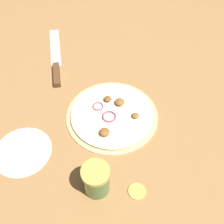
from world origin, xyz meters
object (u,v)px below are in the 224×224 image
Objects in this scene: pizza at (112,115)px; knife at (56,65)px; loose_cap at (137,191)px; spice_jar at (96,180)px.

pizza is 1.04× the size of knife.
pizza reaches higher than knife.
pizza is 0.23m from loose_cap.
pizza is 3.03× the size of spice_jar.
pizza reaches higher than loose_cap.
loose_cap is (-0.16, -0.17, -0.00)m from pizza.
spice_jar is (-0.29, -0.35, 0.04)m from knife.
knife is (0.08, 0.27, 0.00)m from pizza.
knife reaches higher than loose_cap.
knife is 2.92× the size of spice_jar.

